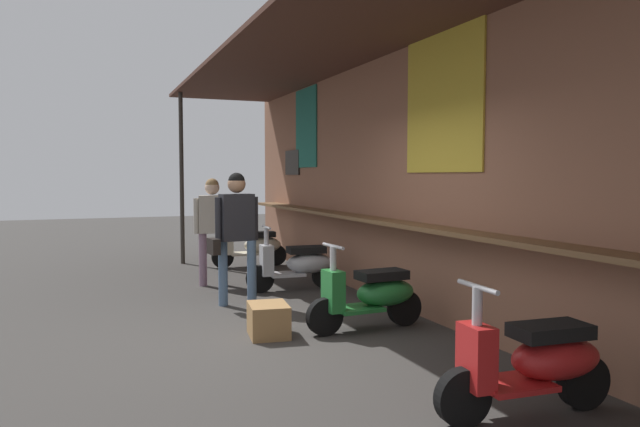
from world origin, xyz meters
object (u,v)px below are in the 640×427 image
Objects in this scene: shopper_with_handbag at (236,224)px; shopper_browsing at (213,220)px; scooter_silver at (299,264)px; merchandise_crate at (268,320)px; scooter_cream at (254,246)px; scooter_green at (372,295)px; scooter_red at (536,362)px.

shopper_browsing is at bearing 172.53° from shopper_with_handbag.
scooter_silver is at bearing 114.69° from shopper_with_handbag.
shopper_with_handbag reaches higher than scooter_silver.
merchandise_crate is at bearing -8.43° from shopper_with_handbag.
shopper_browsing is (-0.85, -1.10, 0.63)m from scooter_silver.
shopper_with_handbag is at bearing 35.81° from scooter_silver.
scooter_cream is at bearing 166.33° from merchandise_crate.
scooter_green reaches higher than merchandise_crate.
scooter_silver is at bearing -116.28° from shopper_browsing.
scooter_silver and scooter_green have the same top height.
scooter_green is (2.40, 0.00, 0.00)m from scooter_silver.
shopper_with_handbag is at bearing 178.67° from merchandise_crate.
scooter_silver is 1.00× the size of scooter_red.
scooter_red reaches higher than merchandise_crate.
shopper_with_handbag is (-1.71, -1.11, 0.68)m from scooter_green.
scooter_green is at bearing -86.04° from scooter_red.
scooter_red is at bearing 86.83° from scooter_green.
scooter_cream is at bearing -93.17° from scooter_green.
shopper_with_handbag is 1.78m from merchandise_crate.
scooter_red is at bearing -157.76° from shopper_browsing.
scooter_green is 0.81× the size of shopper_with_handbag.
merchandise_crate is (1.54, -0.04, -0.89)m from shopper_with_handbag.
scooter_silver is at bearing -86.04° from scooter_red.
scooter_green is at bearing 94.03° from scooter_silver.
scooter_cream is 2.47m from scooter_silver.
scooter_green is 2.81× the size of merchandise_crate.
shopper_browsing reaches higher than scooter_cream.
scooter_cream is at bearing -22.63° from shopper_browsing.
scooter_green is 1.00× the size of scooter_red.
scooter_silver is 2.40m from scooter_green.
scooter_cream and scooter_red have the same top height.
scooter_silver is 2.51m from merchandise_crate.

